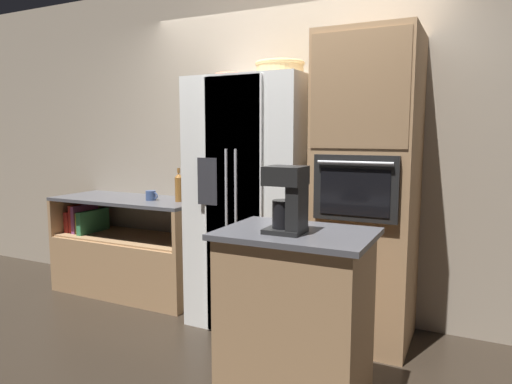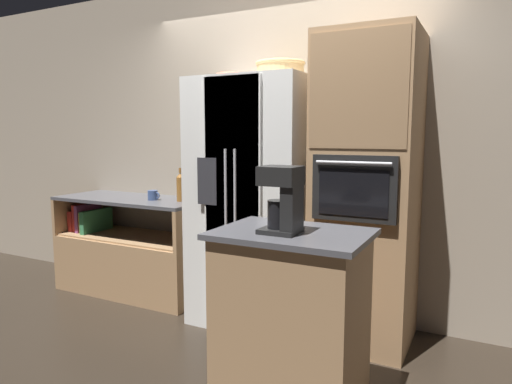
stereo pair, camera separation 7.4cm
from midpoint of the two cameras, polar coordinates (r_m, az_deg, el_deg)
The scene contains 11 objects.
ground_plane at distance 3.71m, azimuth 0.36°, elevation -16.15°, with size 20.00×20.00×0.00m, color black.
wall_back at distance 3.82m, azimuth 3.36°, elevation 6.14°, with size 12.00×0.06×2.80m.
counter_left at distance 4.47m, azimuth -15.89°, elevation -7.98°, with size 1.45×0.61×0.89m.
refrigerator at distance 3.54m, azimuth -0.74°, elevation -1.31°, with size 0.90×0.76×1.89m.
wall_oven at distance 3.27m, azimuth 13.04°, elevation 0.10°, with size 0.66×0.71×2.15m.
island_counter at distance 2.53m, azimuth 4.11°, elevation -15.68°, with size 0.79×0.58×0.97m.
wicker_basket at distance 3.56m, azimuth 2.39°, elevation 15.08°, with size 0.37×0.37×0.12m.
fruit_bowl at distance 3.60m, azimuth -3.96°, elevation 14.35°, with size 0.23×0.23×0.06m.
bottle_tall at distance 4.01m, azimuth -10.14°, elevation 0.62°, with size 0.07×0.07×0.29m.
mug at distance 4.15m, azimuth -13.49°, elevation -0.43°, with size 0.12×0.09×0.09m.
coffee_maker at distance 2.29m, azimuth 3.27°, elevation -0.61°, with size 0.19×0.18×0.34m.
Camera 1 is at (1.44, -3.09, 1.47)m, focal length 32.00 mm.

